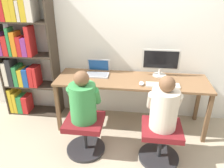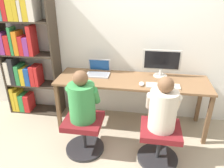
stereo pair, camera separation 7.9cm
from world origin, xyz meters
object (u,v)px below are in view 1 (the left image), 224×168
at_px(desktop_monitor, 161,62).
at_px(person_at_laptop, 83,100).
at_px(laptop, 98,72).
at_px(keyboard, 163,85).
at_px(bookshelf, 21,52).
at_px(office_chair_right, 85,133).
at_px(person_at_monitor, 164,106).
at_px(office_chair_left, 160,140).

relative_size(desktop_monitor, person_at_laptop, 0.83).
height_order(laptop, person_at_laptop, person_at_laptop).
xyz_separation_m(keyboard, bookshelf, (-2.07, 0.31, 0.26)).
relative_size(office_chair_right, bookshelf, 0.25).
relative_size(keyboard, office_chair_right, 0.87).
bearing_deg(office_chair_right, desktop_monitor, 41.08).
distance_m(laptop, person_at_monitor, 1.17).
relative_size(office_chair_left, office_chair_right, 1.00).
xyz_separation_m(laptop, office_chair_left, (0.89, -0.76, -0.53)).
height_order(keyboard, bookshelf, bookshelf).
height_order(office_chair_left, person_at_laptop, person_at_laptop).
relative_size(office_chair_left, person_at_laptop, 0.78).
relative_size(desktop_monitor, person_at_monitor, 0.83).
height_order(keyboard, office_chair_left, keyboard).
relative_size(desktop_monitor, keyboard, 1.22).
height_order(desktop_monitor, office_chair_right, desktop_monitor).
relative_size(laptop, person_at_laptop, 0.52).
bearing_deg(office_chair_right, bookshelf, 145.32).
xyz_separation_m(keyboard, person_at_laptop, (-0.95, -0.46, -0.03)).
bearing_deg(laptop, office_chair_left, -40.72).
xyz_separation_m(person_at_laptop, bookshelf, (-1.12, 0.77, 0.29)).
relative_size(office_chair_right, person_at_laptop, 0.78).
bearing_deg(office_chair_left, person_at_laptop, 177.87).
xyz_separation_m(laptop, person_at_laptop, (-0.04, -0.73, -0.06)).
distance_m(office_chair_left, bookshelf, 2.33).
relative_size(laptop, bookshelf, 0.17).
relative_size(desktop_monitor, laptop, 1.60).
xyz_separation_m(desktop_monitor, bookshelf, (-2.05, -0.03, 0.07)).
relative_size(desktop_monitor, office_chair_right, 1.06).
distance_m(desktop_monitor, person_at_monitor, 0.86).
bearing_deg(person_at_laptop, office_chair_left, -2.13).
bearing_deg(laptop, desktop_monitor, 4.63).
bearing_deg(desktop_monitor, office_chair_right, -138.92).
xyz_separation_m(person_at_monitor, person_at_laptop, (-0.93, 0.03, -0.00)).
xyz_separation_m(desktop_monitor, office_chair_left, (0.00, -0.84, -0.69)).
distance_m(desktop_monitor, office_chair_right, 1.41).
bearing_deg(keyboard, laptop, 163.22).
relative_size(keyboard, person_at_monitor, 0.68).
height_order(laptop, person_at_monitor, person_at_monitor).
bearing_deg(office_chair_right, laptop, 87.02).
bearing_deg(laptop, office_chair_right, -92.98).
relative_size(desktop_monitor, office_chair_left, 1.06).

